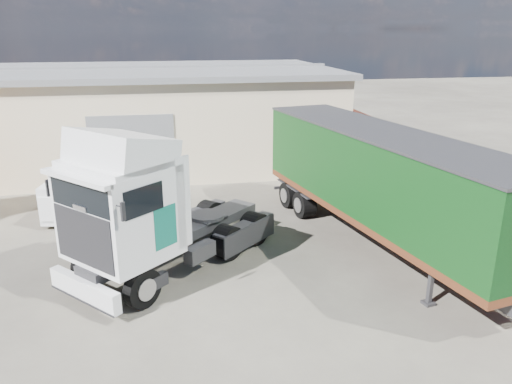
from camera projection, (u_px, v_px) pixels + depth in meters
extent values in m
plane|color=black|center=(188.00, 282.00, 15.39)|extent=(120.00, 120.00, 0.00)
cube|color=#C0B393|center=(65.00, 119.00, 28.52)|extent=(30.00, 12.00, 5.00)
cube|color=#5A5C5F|center=(59.00, 72.00, 27.69)|extent=(30.60, 12.60, 0.30)
cube|color=#5A5C5F|center=(133.00, 153.00, 23.81)|extent=(4.00, 0.08, 3.60)
cube|color=#5A5C5F|center=(59.00, 68.00, 27.63)|extent=(30.60, 0.40, 0.15)
cube|color=#973C26|center=(434.00, 172.00, 22.61)|extent=(0.35, 26.00, 2.50)
cylinder|color=black|center=(115.00, 276.00, 14.51)|extent=(2.68, 2.75, 1.16)
cylinder|color=black|center=(203.00, 235.00, 17.44)|extent=(2.72, 2.79, 1.16)
cylinder|color=black|center=(231.00, 222.00, 18.61)|extent=(2.72, 2.79, 1.16)
cube|color=#2D2D30|center=(178.00, 235.00, 16.39)|extent=(5.93, 5.65, 0.33)
cube|color=silver|center=(85.00, 290.00, 13.71)|extent=(2.11, 2.22, 0.60)
cube|color=silver|center=(120.00, 211.00, 14.21)|extent=(3.70, 3.71, 2.68)
cube|color=black|center=(84.00, 239.00, 13.37)|extent=(1.69, 1.80, 1.53)
cube|color=black|center=(80.00, 196.00, 13.02)|extent=(1.72, 1.83, 0.82)
cube|color=silver|center=(121.00, 151.00, 13.84)|extent=(3.40, 3.43, 1.34)
cube|color=#0D5D4D|center=(103.00, 207.00, 15.41)|extent=(0.61, 0.57, 1.20)
cube|color=#0D5D4D|center=(166.00, 227.00, 13.86)|extent=(0.61, 0.57, 1.20)
cylinder|color=#2D2D30|center=(207.00, 216.00, 17.41)|extent=(1.70, 1.70, 0.13)
cube|color=#2D2D30|center=(430.00, 286.00, 13.95)|extent=(0.37, 0.37, 1.14)
cube|color=#2D2D30|center=(482.00, 275.00, 14.61)|extent=(0.37, 0.37, 1.14)
cylinder|color=black|center=(319.00, 196.00, 21.49)|extent=(2.82, 1.60, 1.10)
cube|color=#2D2D30|center=(377.00, 221.00, 17.65)|extent=(3.27, 12.40, 0.36)
cube|color=#522512|center=(377.00, 212.00, 17.55)|extent=(5.00, 12.75, 0.25)
cube|color=black|center=(381.00, 172.00, 17.09)|extent=(5.00, 12.75, 2.70)
cube|color=#2D2D30|center=(384.00, 133.00, 16.66)|extent=(5.08, 12.82, 0.08)
cylinder|color=black|center=(68.00, 218.00, 19.77)|extent=(1.77, 0.87, 0.58)
cylinder|color=black|center=(90.00, 195.00, 22.46)|extent=(1.77, 0.87, 0.58)
cube|color=silver|center=(78.00, 192.00, 20.92)|extent=(2.37, 4.29, 1.50)
cube|color=silver|center=(63.00, 206.00, 19.34)|extent=(1.75, 1.07, 0.97)
cube|color=black|center=(64.00, 193.00, 19.35)|extent=(1.53, 0.34, 0.53)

